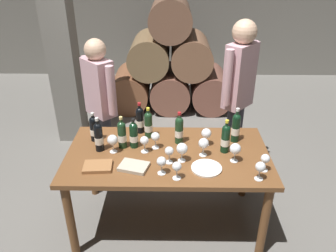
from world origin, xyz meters
TOP-DOWN VIEW (x-y plane):
  - ground_plane at (0.00, 0.00)m, footprint 14.00×14.00m
  - cellar_back_wall at (0.00, 4.20)m, footprint 10.00×0.24m
  - barrel_stack at (0.00, 2.60)m, footprint 1.86×0.90m
  - stone_pillar at (-1.30, 1.60)m, footprint 0.32×0.32m
  - dining_table at (0.00, 0.00)m, footprint 1.70×0.90m
  - wine_bottle_0 at (0.48, 0.03)m, footprint 0.07×0.07m
  - wine_bottle_1 at (-0.29, 0.10)m, footprint 0.07×0.07m
  - wine_bottle_2 at (0.59, 0.21)m, footprint 0.07×0.07m
  - wine_bottle_3 at (0.10, 0.17)m, footprint 0.07×0.07m
  - wine_bottle_4 at (-0.26, 0.36)m, footprint 0.07×0.07m
  - wine_bottle_5 at (-0.18, 0.27)m, footprint 0.07×0.07m
  - wine_bottle_6 at (-0.65, 0.21)m, footprint 0.07×0.07m
  - wine_bottle_7 at (-0.58, 0.04)m, footprint 0.07×0.07m
  - wine_bottle_8 at (-0.39, 0.09)m, footprint 0.07×0.07m
  - wine_glass_0 at (-0.11, 0.08)m, footprint 0.08×0.08m
  - wine_glass_1 at (-0.04, -0.29)m, footprint 0.07×0.07m
  - wine_glass_2 at (-0.46, 0.01)m, footprint 0.09×0.09m
  - wine_glass_3 at (0.68, -0.35)m, footprint 0.08×0.08m
  - wine_glass_4 at (0.29, -0.03)m, footprint 0.09×0.09m
  - wine_glass_5 at (0.33, 0.13)m, footprint 0.09×0.09m
  - wine_glass_6 at (0.07, -0.35)m, footprint 0.07×0.07m
  - wine_glass_7 at (-0.19, 0.02)m, footprint 0.07×0.07m
  - wine_glass_8 at (0.01, -0.14)m, footprint 0.07×0.07m
  - wine_glass_9 at (0.54, -0.11)m, footprint 0.09×0.09m
  - wine_glass_10 at (0.75, -0.23)m, footprint 0.07×0.07m
  - wine_glass_11 at (0.12, -0.11)m, footprint 0.09×0.09m
  - tasting_notebook at (-0.54, -0.22)m, footprint 0.23×0.18m
  - leather_ledger at (-0.26, -0.22)m, footprint 0.26×0.21m
  - serving_plate at (0.31, -0.22)m, footprint 0.24×0.24m
  - sommelier_presenting at (0.69, 0.75)m, footprint 0.36×0.38m
  - taster_seated_left at (-0.69, 0.72)m, footprint 0.37×0.38m

SIDE VIEW (x-z plane):
  - ground_plane at x=0.00m, z-range 0.00..0.00m
  - barrel_stack at x=0.00m, z-range -0.18..1.51m
  - dining_table at x=0.00m, z-range 0.29..1.05m
  - serving_plate at x=0.31m, z-range 0.76..0.77m
  - tasting_notebook at x=-0.54m, z-range 0.76..0.79m
  - leather_ledger at x=-0.26m, z-range 0.76..0.79m
  - wine_glass_10 at x=0.75m, z-range 0.79..0.94m
  - wine_glass_8 at x=0.01m, z-range 0.79..0.94m
  - wine_glass_6 at x=0.07m, z-range 0.79..0.94m
  - wine_glass_7 at x=-0.19m, z-range 0.79..0.94m
  - wine_glass_1 at x=-0.04m, z-range 0.79..0.94m
  - wine_glass_0 at x=-0.11m, z-range 0.79..0.94m
  - wine_glass_3 at x=0.68m, z-range 0.79..0.94m
  - wine_glass_4 at x=0.29m, z-range 0.79..0.95m
  - wine_glass_5 at x=0.33m, z-range 0.79..0.95m
  - wine_glass_2 at x=-0.46m, z-range 0.79..0.95m
  - wine_glass_9 at x=0.54m, z-range 0.79..0.96m
  - wine_glass_11 at x=0.12m, z-range 0.79..0.96m
  - wine_bottle_1 at x=-0.29m, z-range 0.74..1.01m
  - wine_bottle_6 at x=-0.65m, z-range 0.74..1.01m
  - wine_bottle_5 at x=-0.18m, z-range 0.74..1.03m
  - wine_bottle_8 at x=-0.39m, z-range 0.74..1.03m
  - wine_bottle_3 at x=0.10m, z-range 0.74..1.04m
  - wine_bottle_4 at x=-0.26m, z-range 0.74..1.04m
  - wine_bottle_0 at x=0.48m, z-range 0.74..1.04m
  - wine_bottle_7 at x=-0.58m, z-range 0.74..1.05m
  - wine_bottle_2 at x=0.59m, z-range 0.74..1.06m
  - taster_seated_left at x=-0.69m, z-range 0.15..1.69m
  - sommelier_presenting at x=0.69m, z-range 0.19..1.90m
  - stone_pillar at x=-1.30m, z-range 0.00..2.60m
  - cellar_back_wall at x=0.00m, z-range 0.00..2.80m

